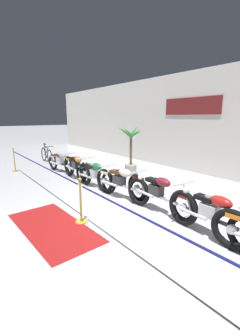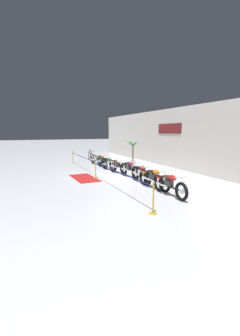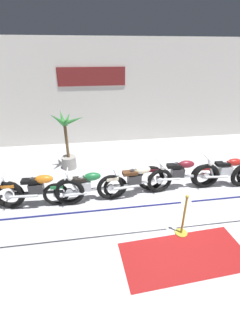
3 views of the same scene
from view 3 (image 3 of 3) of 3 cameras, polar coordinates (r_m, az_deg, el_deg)
name	(u,v)px [view 3 (image 3 of 3)]	position (r m, az deg, el deg)	size (l,w,h in m)	color
ground_plane	(165,205)	(6.29, 11.34, -9.12)	(120.00, 120.00, 0.00)	silver
back_wall	(130,93)	(10.13, 2.61, 18.53)	(28.00, 0.29, 4.20)	silver
motorcycle_orange_1	(39,191)	(6.22, -19.86, -5.46)	(2.36, 0.62, 0.98)	black
motorcycle_green_2	(87,187)	(6.11, -8.49, -4.73)	(2.28, 0.62, 0.91)	black
motorcycle_cream_3	(136,181)	(6.30, 4.13, -3.28)	(2.21, 0.62, 0.96)	black
motorcycle_maroon_4	(179,175)	(6.81, 14.80, -1.61)	(2.47, 0.62, 0.97)	black
motorcycle_red_5	(227,172)	(7.48, 25.45, -0.92)	(2.17, 0.62, 0.95)	black
potted_palm_left_of_row	(67,143)	(7.82, -13.30, 6.09)	(1.12, 1.07, 2.06)	gray
stanchion_far_left	(115,214)	(4.67, -1.37, -11.56)	(12.32, 0.28, 1.05)	gold
stanchion_mid_left	(183,221)	(5.29, 15.72, -12.88)	(0.28, 0.28, 1.05)	gold
floor_banner	(185,255)	(5.09, 16.14, -20.54)	(2.57, 1.18, 0.01)	maroon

